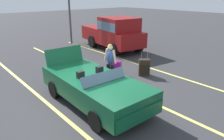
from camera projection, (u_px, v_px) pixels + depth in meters
name	position (u px, v px, depth m)	size (l,w,h in m)	color
ground_plane	(95.00, 103.00, 7.06)	(80.00, 80.00, 0.00)	#333335
lot_line_near	(62.00, 116.00, 6.31)	(18.00, 0.12, 0.01)	#EAE066
lot_line_mid	(127.00, 91.00, 7.97)	(18.00, 0.12, 0.01)	#EAE066
lot_line_far	(169.00, 74.00, 9.64)	(18.00, 0.12, 0.01)	#EAE066
convertible_car	(98.00, 89.00, 6.71)	(4.18, 1.92, 1.54)	#0F4C2D
suitcase_large_black	(144.00, 67.00, 9.38)	(0.53, 0.54, 1.03)	#2D2319
suitcase_medium_bright	(117.00, 68.00, 9.52)	(0.47, 0.40, 0.86)	#991E8C
traveler_person	(110.00, 62.00, 8.25)	(0.61, 0.28, 1.65)	black
parked_pickup_truck_near	(115.00, 33.00, 13.56)	(5.22, 2.63, 2.10)	maroon
parking_lamp_post	(69.00, 0.00, 14.68)	(0.50, 0.24, 5.23)	#4C4C51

